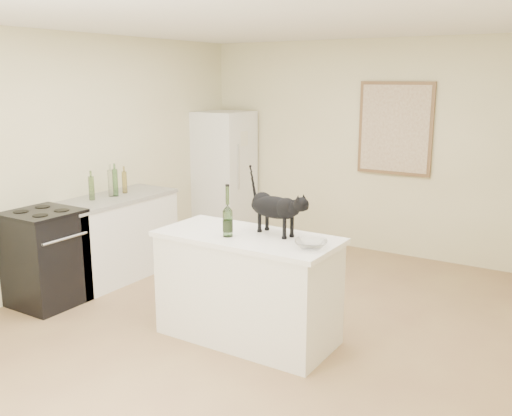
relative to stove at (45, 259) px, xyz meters
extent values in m
plane|color=tan|center=(1.95, 0.60, -0.45)|extent=(5.50, 5.50, 0.00)
plane|color=white|center=(1.95, 0.60, 2.15)|extent=(5.50, 5.50, 0.00)
plane|color=beige|center=(1.95, 3.35, 0.85)|extent=(4.50, 0.00, 4.50)
plane|color=beige|center=(-0.30, 0.60, 0.85)|extent=(0.00, 5.50, 5.50)
cube|color=white|center=(2.05, 0.40, -0.02)|extent=(1.44, 0.67, 0.86)
cube|color=white|center=(2.05, 0.40, 0.43)|extent=(1.50, 0.70, 0.04)
cube|color=white|center=(0.00, 0.90, -0.02)|extent=(0.60, 1.40, 0.86)
cube|color=gray|center=(0.00, 0.90, 0.43)|extent=(0.62, 1.44, 0.04)
cube|color=black|center=(0.00, 0.00, 0.00)|extent=(0.60, 0.60, 0.90)
cube|color=white|center=(0.00, 2.95, 0.40)|extent=(0.68, 0.68, 1.70)
cube|color=brown|center=(2.25, 3.32, 1.10)|extent=(0.90, 0.03, 1.10)
cube|color=beige|center=(2.25, 3.30, 1.10)|extent=(0.82, 0.00, 1.02)
cylinder|color=#2C5722|center=(1.94, 0.28, 0.64)|extent=(0.10, 0.10, 0.37)
imported|color=silver|center=(2.65, 0.35, 0.48)|extent=(0.32, 0.32, 0.06)
cube|color=silver|center=(0.34, 2.94, 0.91)|extent=(0.02, 0.15, 0.19)
cylinder|color=#1B531D|center=(0.01, 0.94, 0.60)|extent=(0.06, 0.06, 0.29)
cylinder|color=#2E551D|center=(-0.05, 0.67, 0.57)|extent=(0.06, 0.06, 0.25)
cylinder|color=#9BA89B|center=(-0.02, 0.91, 0.59)|extent=(0.06, 0.06, 0.28)
cylinder|color=olive|center=(-0.03, 1.12, 0.57)|extent=(0.06, 0.06, 0.24)
camera|label=1|loc=(4.48, -3.33, 1.70)|focal=39.98mm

